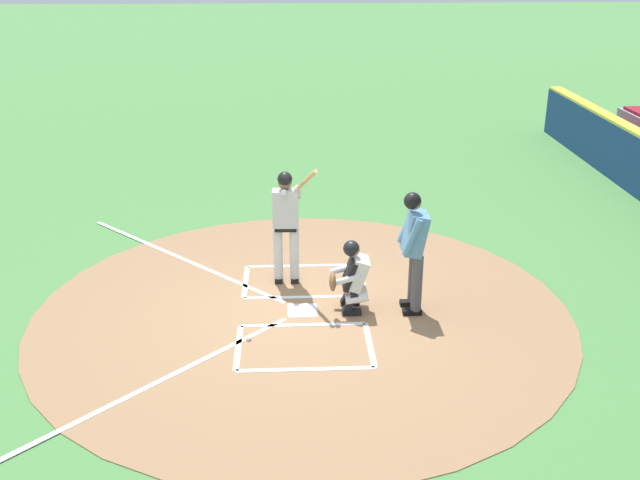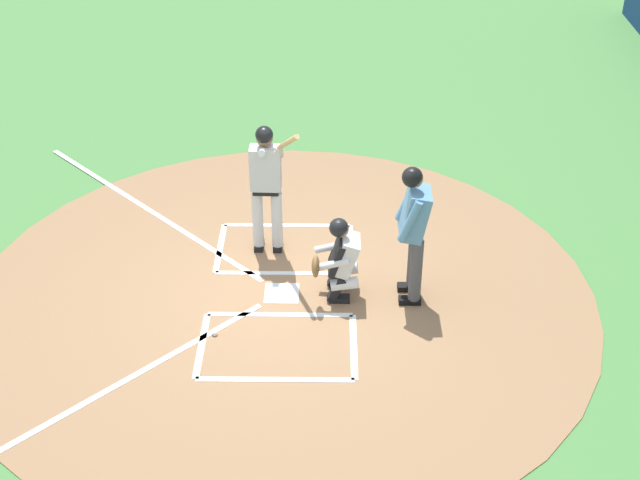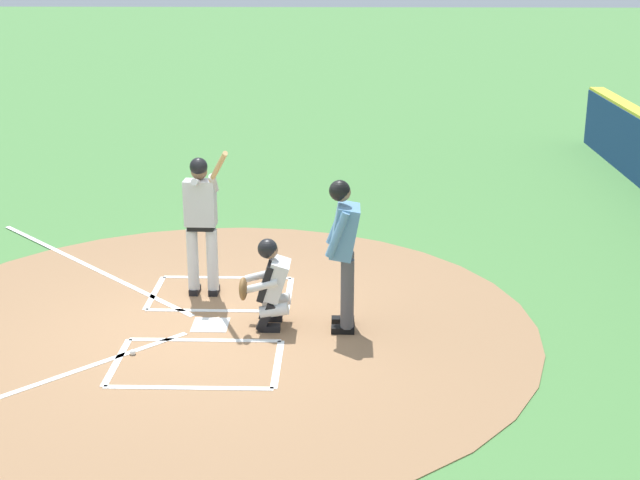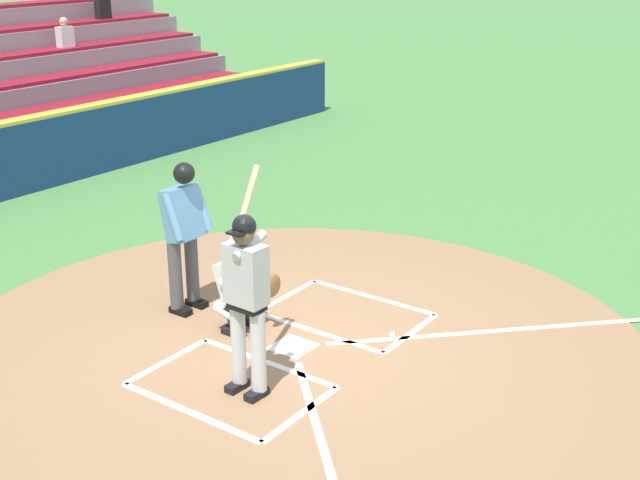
{
  "view_description": "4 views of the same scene",
  "coord_description": "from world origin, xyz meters",
  "px_view_note": "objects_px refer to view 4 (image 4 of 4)",
  "views": [
    {
      "loc": [
        -9.88,
        0.19,
        5.15
      ],
      "look_at": [
        -0.32,
        -0.25,
        1.28
      ],
      "focal_mm": 41.53,
      "sensor_mm": 36.0,
      "label": 1
    },
    {
      "loc": [
        -9.34,
        -0.59,
        6.85
      ],
      "look_at": [
        -0.53,
        -0.5,
        1.17
      ],
      "focal_mm": 50.71,
      "sensor_mm": 36.0,
      "label": 2
    },
    {
      "loc": [
        -10.08,
        -1.61,
        4.44
      ],
      "look_at": [
        -0.04,
        -1.35,
        1.14
      ],
      "focal_mm": 50.36,
      "sensor_mm": 36.0,
      "label": 3
    },
    {
      "loc": [
        6.57,
        5.05,
        4.3
      ],
      "look_at": [
        -0.49,
        0.02,
        1.13
      ],
      "focal_mm": 46.91,
      "sensor_mm": 36.0,
      "label": 4
    }
  ],
  "objects_px": {
    "batter": "(246,291)",
    "baseball": "(392,335)",
    "catcher": "(241,283)",
    "plate_umpire": "(184,227)"
  },
  "relations": [
    {
      "from": "batter",
      "to": "baseball",
      "type": "distance_m",
      "value": 2.21
    },
    {
      "from": "catcher",
      "to": "batter",
      "type": "bearing_deg",
      "value": 43.12
    },
    {
      "from": "batter",
      "to": "baseball",
      "type": "bearing_deg",
      "value": 163.7
    },
    {
      "from": "batter",
      "to": "catcher",
      "type": "relative_size",
      "value": 1.88
    },
    {
      "from": "catcher",
      "to": "baseball",
      "type": "xyz_separation_m",
      "value": [
        -0.84,
        1.5,
        -0.55
      ]
    },
    {
      "from": "baseball",
      "to": "plate_umpire",
      "type": "bearing_deg",
      "value": -71.3
    },
    {
      "from": "catcher",
      "to": "baseball",
      "type": "distance_m",
      "value": 1.81
    },
    {
      "from": "batter",
      "to": "catcher",
      "type": "bearing_deg",
      "value": -136.88
    },
    {
      "from": "batter",
      "to": "catcher",
      "type": "height_order",
      "value": "batter"
    },
    {
      "from": "batter",
      "to": "baseball",
      "type": "relative_size",
      "value": 28.76
    }
  ]
}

